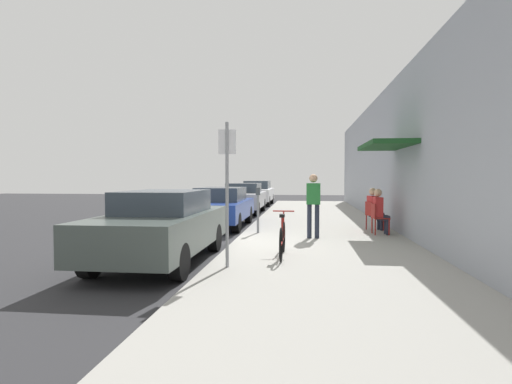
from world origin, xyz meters
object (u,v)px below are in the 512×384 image
at_px(parked_car_1, 221,206).
at_px(seated_patron_0, 380,210).
at_px(parked_car_2, 244,198).
at_px(cafe_chair_1, 373,214).
at_px(parked_car_3, 257,193).
at_px(bicycle_0, 282,239).
at_px(parking_meter, 258,206).
at_px(street_sign, 227,183).
at_px(pedestrian_standing, 313,201).
at_px(parked_car_0, 162,225).
at_px(cafe_chair_0, 378,217).
at_px(seated_patron_1, 374,207).

bearing_deg(parked_car_1, seated_patron_0, -22.37).
bearing_deg(parked_car_2, cafe_chair_1, -53.38).
xyz_separation_m(parked_car_3, bicycle_0, (2.44, -16.85, -0.30)).
distance_m(parked_car_3, bicycle_0, 17.02).
relative_size(parked_car_2, cafe_chair_1, 5.06).
relative_size(parking_meter, cafe_chair_1, 1.52).
xyz_separation_m(street_sign, cafe_chair_1, (3.46, 5.48, -1.02)).
distance_m(parked_car_3, pedestrian_standing, 14.62).
xyz_separation_m(parked_car_0, parking_meter, (1.55, 3.72, 0.13)).
bearing_deg(street_sign, parked_car_1, 102.68).
height_order(parked_car_0, street_sign, street_sign).
height_order(parked_car_3, parking_meter, parked_car_3).
height_order(cafe_chair_0, seated_patron_1, seated_patron_1).
xyz_separation_m(parking_meter, cafe_chair_1, (3.41, 0.97, -0.26)).
xyz_separation_m(parked_car_1, cafe_chair_1, (4.96, -1.19, -0.09)).
bearing_deg(parked_car_0, bicycle_0, 6.53).
height_order(parked_car_2, cafe_chair_1, parked_car_2).
relative_size(cafe_chair_0, seated_patron_0, 0.67).
relative_size(parked_car_0, street_sign, 1.69).
bearing_deg(seated_patron_0, bicycle_0, -126.05).
height_order(parked_car_1, parked_car_2, parked_car_2).
bearing_deg(cafe_chair_0, parking_meter, -178.51).
relative_size(parking_meter, pedestrian_standing, 0.78).
bearing_deg(cafe_chair_1, cafe_chair_0, -90.20).
bearing_deg(parked_car_0, parked_car_2, 90.00).
height_order(parked_car_3, seated_patron_1, parked_car_3).
bearing_deg(cafe_chair_0, pedestrian_standing, -152.36).
bearing_deg(seated_patron_0, parked_car_1, 157.63).
bearing_deg(parked_car_2, seated_patron_1, -52.99).
xyz_separation_m(parked_car_2, bicycle_0, (2.44, -11.08, -0.27)).
xyz_separation_m(cafe_chair_0, pedestrian_standing, (-1.83, -0.96, 0.50)).
relative_size(parked_car_2, street_sign, 1.69).
bearing_deg(parked_car_3, parked_car_1, -90.00).
bearing_deg(parked_car_1, cafe_chair_0, -22.65).
relative_size(parking_meter, seated_patron_0, 1.02).
distance_m(cafe_chair_0, seated_patron_1, 0.92).
bearing_deg(parked_car_3, pedestrian_standing, -77.67).
distance_m(street_sign, cafe_chair_0, 5.84).
distance_m(cafe_chair_1, pedestrian_standing, 2.65).
bearing_deg(seated_patron_1, parked_car_2, 127.01).
relative_size(cafe_chair_0, cafe_chair_1, 1.00).
xyz_separation_m(parked_car_1, bicycle_0, (2.44, -5.60, -0.24)).
bearing_deg(parking_meter, cafe_chair_1, 15.91).
relative_size(cafe_chair_1, pedestrian_standing, 0.51).
distance_m(parking_meter, bicycle_0, 3.58).
relative_size(parked_car_2, pedestrian_standing, 2.59).
bearing_deg(parked_car_0, parked_car_3, 90.00).
xyz_separation_m(seated_patron_0, seated_patron_1, (0.00, 0.89, 0.00)).
relative_size(street_sign, bicycle_0, 1.52).
relative_size(bicycle_0, seated_patron_1, 1.33).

